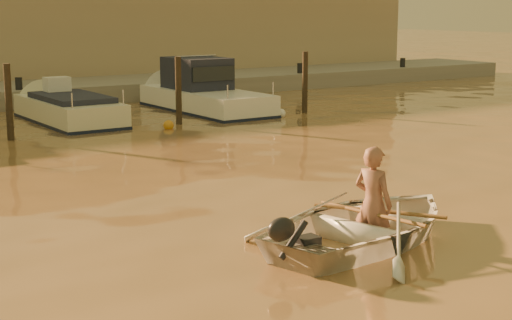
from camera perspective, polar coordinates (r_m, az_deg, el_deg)
ground_plane at (r=9.69m, az=8.74°, el=-9.89°), size 160.00×160.00×0.00m
dinghy at (r=11.81m, az=8.19°, el=-4.58°), size 4.41×3.62×0.80m
person at (r=11.82m, az=8.50°, el=-3.13°), size 0.56×0.72×1.73m
outboard_motor at (r=10.64m, az=3.69°, el=-6.25°), size 0.97×0.61×0.70m
oar_port at (r=11.98m, az=8.87°, el=-3.68°), size 0.99×1.91×0.13m
oar_starboard at (r=11.81m, az=8.35°, el=-3.87°), size 0.22×2.10×0.13m
moored_boat_3 at (r=24.34m, az=-13.42°, el=3.21°), size 1.89×5.51×0.95m
moored_boat_4 at (r=26.33m, az=-3.69°, el=4.95°), size 2.09×6.49×1.75m
piling_2 at (r=21.41m, az=-17.52°, el=3.77°), size 0.18×0.18×2.20m
piling_3 at (r=23.31m, az=-5.65°, el=4.80°), size 0.18×0.18×2.20m
piling_4 at (r=25.86m, az=3.58°, el=5.45°), size 0.18×0.18×2.20m
fender_d at (r=22.55m, az=-6.38°, el=2.52°), size 0.30×0.30×0.30m
fender_e at (r=24.92m, az=1.83°, el=3.40°), size 0.30×0.30×0.30m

